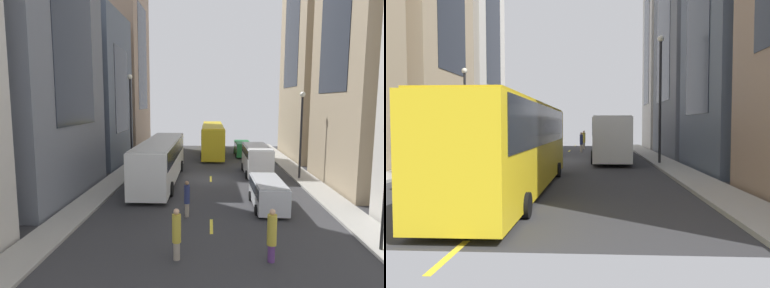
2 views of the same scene
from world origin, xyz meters
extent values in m
plane|color=#333335|center=(0.00, 0.00, 0.00)|extent=(41.43, 41.43, 0.00)
cube|color=#9E9B93|center=(-7.76, 0.00, 0.07)|extent=(1.91, 44.00, 0.15)
cube|color=#9E9B93|center=(7.76, 0.00, 0.07)|extent=(1.91, 44.00, 0.15)
cube|color=yellow|center=(0.00, -10.50, 0.01)|extent=(0.16, 2.00, 0.01)
cube|color=yellow|center=(0.00, 0.00, 0.01)|extent=(0.16, 2.00, 0.01)
cube|color=yellow|center=(0.00, 10.50, 0.01)|extent=(0.16, 2.00, 0.01)
cube|color=yellow|center=(0.00, 21.00, 0.01)|extent=(0.16, 2.00, 0.01)
cube|color=slate|center=(-13.24, -5.30, 10.79)|extent=(8.65, 11.23, 21.58)
cube|color=#1E232D|center=(-13.24, -5.30, 10.79)|extent=(8.74, 6.18, 11.87)
cube|color=#4C5666|center=(-13.16, 6.07, 7.51)|extent=(8.50, 8.77, 15.03)
cube|color=#1E232D|center=(-13.16, 6.07, 7.51)|extent=(8.58, 4.82, 8.27)
cube|color=#937760|center=(-12.08, 16.76, 11.97)|extent=(6.32, 9.88, 23.95)
cube|color=#1E232D|center=(-12.08, 16.76, 11.97)|extent=(6.39, 5.43, 13.17)
cube|color=silver|center=(-3.98, -1.15, 1.77)|extent=(2.55, 12.94, 3.00)
cube|color=black|center=(-3.98, -1.15, 2.62)|extent=(2.60, 11.91, 1.20)
cube|color=beige|center=(-3.98, -1.15, 3.31)|extent=(2.45, 12.43, 0.08)
cylinder|color=black|center=(-5.15, 2.86, 0.50)|extent=(0.46, 1.00, 1.00)
cylinder|color=black|center=(-2.81, 2.86, 0.50)|extent=(0.46, 1.00, 1.00)
cylinder|color=black|center=(-5.15, -5.16, 0.50)|extent=(0.46, 1.00, 1.00)
cylinder|color=black|center=(-2.81, -5.16, 0.50)|extent=(0.46, 1.00, 1.00)
cube|color=yellow|center=(0.26, 13.56, 1.86)|extent=(2.45, 13.84, 3.30)
cube|color=black|center=(0.26, 13.56, 2.72)|extent=(2.50, 12.74, 1.48)
cube|color=gold|center=(0.26, 13.56, 3.55)|extent=(2.35, 13.29, 0.08)
cylinder|color=black|center=(-0.87, 17.85, 0.38)|extent=(0.44, 0.76, 0.76)
cylinder|color=black|center=(1.38, 17.85, 0.38)|extent=(0.44, 0.76, 0.76)
cylinder|color=black|center=(-0.87, 9.27, 0.38)|extent=(0.44, 0.76, 0.76)
cylinder|color=black|center=(1.38, 9.27, 0.38)|extent=(0.44, 0.76, 0.76)
cube|color=white|center=(4.01, 1.91, 1.35)|extent=(2.05, 5.51, 2.30)
cube|color=black|center=(4.01, 1.91, 2.10)|extent=(2.09, 5.07, 0.69)
cube|color=silver|center=(4.01, 1.91, 2.54)|extent=(1.97, 5.29, 0.08)
cylinder|color=black|center=(3.07, 3.62, 0.36)|extent=(0.37, 0.72, 0.72)
cylinder|color=black|center=(4.95, 3.62, 0.36)|extent=(0.37, 0.72, 0.72)
cylinder|color=black|center=(3.07, 0.20, 0.36)|extent=(0.37, 0.72, 0.72)
cylinder|color=black|center=(4.95, 0.20, 0.36)|extent=(0.37, 0.72, 0.72)
cube|color=#B7BABF|center=(3.41, -7.29, 0.90)|extent=(1.72, 4.51, 1.47)
cube|color=black|center=(3.41, -7.29, 1.28)|extent=(1.76, 4.15, 0.62)
cube|color=#9C9EA2|center=(3.41, -7.29, 1.68)|extent=(1.65, 4.33, 0.08)
cylinder|color=black|center=(2.62, -5.89, 0.31)|extent=(0.31, 0.62, 0.62)
cylinder|color=black|center=(4.20, -5.89, 0.31)|extent=(0.31, 0.62, 0.62)
cylinder|color=black|center=(2.62, -8.69, 0.31)|extent=(0.31, 0.62, 0.62)
cylinder|color=black|center=(4.20, -8.69, 0.31)|extent=(0.31, 0.62, 0.62)
cube|color=#1E7238|center=(3.79, 11.93, 0.89)|extent=(1.70, 4.62, 1.43)
cube|color=black|center=(3.79, 11.93, 1.25)|extent=(1.74, 4.25, 0.60)
cube|color=#1A612F|center=(3.79, 11.93, 1.64)|extent=(1.64, 4.43, 0.08)
cylinder|color=black|center=(3.00, 13.36, 0.31)|extent=(0.31, 0.62, 0.62)
cylinder|color=black|center=(4.57, 13.36, 0.31)|extent=(0.31, 0.62, 0.62)
cylinder|color=black|center=(3.00, 10.50, 0.31)|extent=(0.31, 0.62, 0.62)
cylinder|color=black|center=(4.57, 10.50, 0.31)|extent=(0.31, 0.62, 0.62)
cylinder|color=#593372|center=(2.38, -14.15, 0.36)|extent=(0.29, 0.29, 0.72)
cylinder|color=gold|center=(2.38, -14.15, 1.34)|extent=(0.38, 0.38, 1.24)
sphere|color=tan|center=(2.38, -14.15, 2.08)|extent=(0.24, 0.24, 0.24)
cylinder|color=gray|center=(-1.36, -9.11, 0.38)|extent=(0.24, 0.24, 0.77)
cylinder|color=navy|center=(-1.36, -9.11, 1.29)|extent=(0.32, 0.32, 1.04)
sphere|color=#8C6647|center=(-1.36, -9.11, 1.93)|extent=(0.23, 0.23, 0.23)
cylinder|color=gray|center=(-1.43, -14.17, 0.37)|extent=(0.27, 0.27, 0.75)
cylinder|color=gold|center=(-1.43, -14.17, 1.33)|extent=(0.37, 0.37, 1.16)
sphere|color=tan|center=(-1.43, -14.17, 2.03)|extent=(0.24, 0.24, 0.24)
cylinder|color=black|center=(-7.30, 2.92, 4.28)|extent=(0.18, 0.18, 8.26)
sphere|color=silver|center=(-7.30, 2.92, 8.59)|extent=(0.44, 0.44, 0.44)
cylinder|color=black|center=(7.30, 0.25, 3.47)|extent=(0.18, 0.18, 6.63)
sphere|color=silver|center=(7.30, 0.25, 6.96)|extent=(0.44, 0.44, 0.44)
camera|label=1|loc=(-0.13, -26.85, 6.40)|focal=30.88mm
camera|label=2|loc=(-3.04, 28.19, 2.68)|focal=34.07mm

